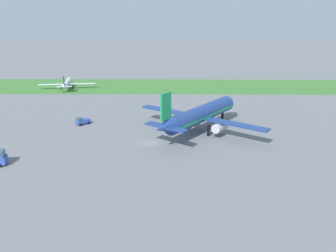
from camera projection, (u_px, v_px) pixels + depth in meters
ground_plane at (150, 143)px, 80.08m from camera, size 600.00×600.00×0.00m
grass_taxiway_strip at (159, 86)px, 139.54m from camera, size 360.00×28.00×0.08m
airplane_taxiing_turboprop at (67, 83)px, 133.92m from camera, size 20.69×17.77×6.21m
airplane_midfield_jet at (200, 115)px, 86.00m from camera, size 29.23×29.52×12.15m
pushback_tug_near_gate at (82, 121)px, 92.84m from camera, size 3.82×3.81×1.95m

